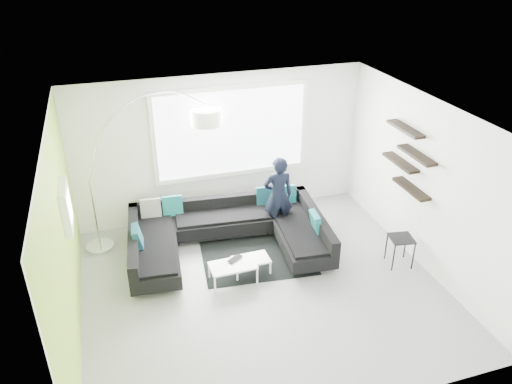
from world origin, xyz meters
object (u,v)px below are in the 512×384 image
arc_lamp (89,181)px  person (278,196)px  coffee_table (242,268)px  side_table (400,251)px  laptop (237,260)px  sectional_sofa (228,236)px

arc_lamp → person: arc_lamp is taller
coffee_table → side_table: (2.61, -0.46, 0.10)m
coffee_table → laptop: size_ratio=2.79×
side_table → laptop: bearing=169.7°
arc_lamp → person: 3.28m
sectional_sofa → person: bearing=25.1°
arc_lamp → side_table: bearing=-30.6°
sectional_sofa → arc_lamp: size_ratio=1.32×
arc_lamp → laptop: 2.79m
arc_lamp → person: (3.20, -0.43, -0.57)m
coffee_table → side_table: 2.65m
arc_lamp → person: size_ratio=1.76×
coffee_table → person: size_ratio=0.63×
side_table → laptop: 2.73m
side_table → arc_lamp: bearing=157.2°
side_table → person: 2.31m
coffee_table → arc_lamp: bearing=143.3°
sectional_sofa → coffee_table: 0.77m
sectional_sofa → laptop: sectional_sofa is taller
sectional_sofa → side_table: sectional_sofa is taller
sectional_sofa → side_table: size_ratio=6.75×
laptop → coffee_table: bearing=-52.8°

